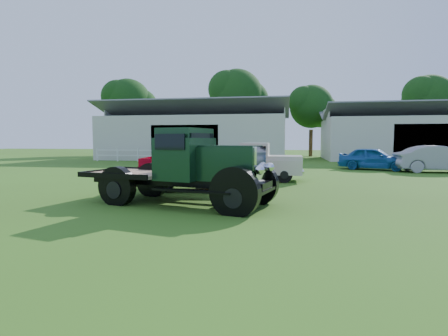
% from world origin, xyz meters
% --- Properties ---
extents(ground, '(120.00, 120.00, 0.00)m').
position_xyz_m(ground, '(0.00, 0.00, 0.00)').
color(ground, '#355618').
extents(shed_left, '(18.80, 10.20, 5.60)m').
position_xyz_m(shed_left, '(-7.00, 26.00, 2.80)').
color(shed_left, beige).
rests_on(shed_left, ground).
extents(shed_right, '(16.80, 9.20, 5.20)m').
position_xyz_m(shed_right, '(14.00, 27.00, 2.60)').
color(shed_right, beige).
rests_on(shed_right, ground).
extents(fence_rail, '(14.20, 0.16, 1.20)m').
position_xyz_m(fence_rail, '(-8.00, 20.00, 0.60)').
color(fence_rail, white).
rests_on(fence_rail, ground).
extents(tree_a, '(6.30, 6.30, 10.50)m').
position_xyz_m(tree_a, '(-18.00, 33.00, 5.25)').
color(tree_a, black).
rests_on(tree_a, ground).
extents(tree_b, '(6.90, 6.90, 11.50)m').
position_xyz_m(tree_b, '(-4.00, 34.00, 5.75)').
color(tree_b, black).
rests_on(tree_b, ground).
extents(tree_c, '(5.40, 5.40, 9.00)m').
position_xyz_m(tree_c, '(5.00, 33.00, 4.50)').
color(tree_c, black).
rests_on(tree_c, ground).
extents(tree_d, '(6.00, 6.00, 10.00)m').
position_xyz_m(tree_d, '(18.00, 34.00, 5.00)').
color(tree_d, black).
rests_on(tree_d, ground).
extents(vintage_flatbed, '(6.10, 3.49, 2.27)m').
position_xyz_m(vintage_flatbed, '(-0.94, 0.50, 1.14)').
color(vintage_flatbed, black).
rests_on(vintage_flatbed, ground).
extents(red_pickup, '(4.83, 2.33, 1.70)m').
position_xyz_m(red_pickup, '(-1.07, 3.40, 0.85)').
color(red_pickup, '#960014').
rests_on(red_pickup, ground).
extents(white_pickup, '(4.77, 1.86, 1.75)m').
position_xyz_m(white_pickup, '(0.56, 7.09, 0.88)').
color(white_pickup, beige).
rests_on(white_pickup, ground).
extents(misc_car_blue, '(4.65, 3.17, 1.47)m').
position_xyz_m(misc_car_blue, '(7.73, 14.34, 0.74)').
color(misc_car_blue, '#1B549A').
rests_on(misc_car_blue, ground).
extents(misc_car_grey, '(4.86, 1.73, 1.60)m').
position_xyz_m(misc_car_grey, '(11.10, 13.10, 0.80)').
color(misc_car_grey, gray).
rests_on(misc_car_grey, ground).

